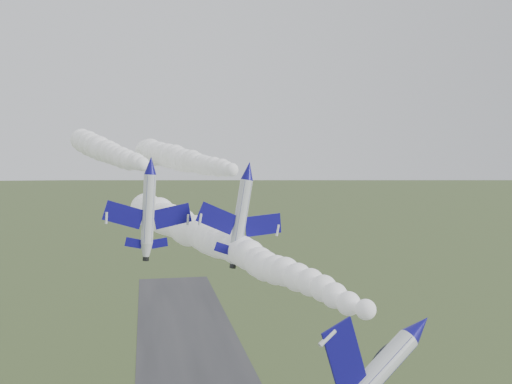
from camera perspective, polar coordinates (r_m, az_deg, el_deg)
The scene contains 6 objects.
jet_lead at distance 46.25m, azimuth 16.07°, elevation -12.90°, with size 7.27×13.66×9.76m.
smoke_trail_jet_lead at distance 75.98m, azimuth -3.97°, elevation -4.95°, with size 5.73×67.09×5.73m, color white, non-canonical shape.
jet_pair_left at distance 67.08m, azimuth -10.47°, elevation 2.66°, with size 10.32×12.16×3.04m.
smoke_trail_jet_pair_left at distance 103.49m, azimuth -15.04°, elevation 4.12°, with size 5.01×68.19×5.01m, color white, non-canonical shape.
jet_pair_right at distance 68.73m, azimuth -0.74°, elevation 2.17°, with size 10.93×13.03×3.58m.
smoke_trail_jet_pair_right at distance 98.93m, azimuth -7.68°, elevation 3.35°, with size 5.09×57.10×5.09m, color white, non-canonical shape.
Camera 1 is at (-9.72, -43.83, 44.05)m, focal length 40.00 mm.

